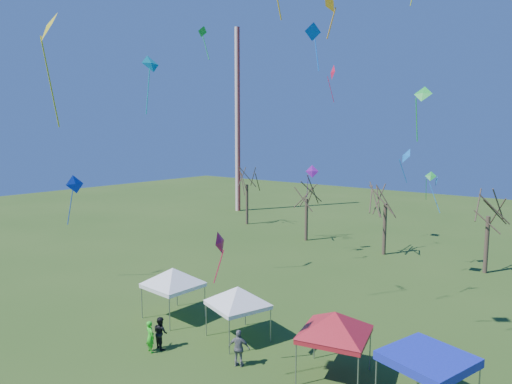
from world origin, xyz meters
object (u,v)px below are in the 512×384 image
tent_white_west (173,271)px  tent_red (335,316)px  tree_3 (490,196)px  person_green (150,336)px  person_grey (239,348)px  tent_white_mid (238,290)px  tree_1 (307,184)px  person_dark (160,332)px  tree_2 (386,185)px  tent_blue (428,359)px  tree_0 (247,170)px  radio_mast (238,121)px

tent_white_west → tent_red: tent_red is taller
tree_3 → person_green: (-9.98, -24.56, -5.28)m
tent_white_west → person_grey: size_ratio=2.25×
tent_white_mid → person_green: size_ratio=2.22×
tree_1 → person_dark: size_ratio=4.63×
tent_white_west → tent_red: (10.69, -0.05, 0.05)m
tree_2 → person_dark: 24.95m
tree_3 → tent_blue: size_ratio=2.19×
tree_0 → person_dark: 32.64m
tent_white_mid → person_green: (-2.44, -3.82, -1.86)m
tent_white_west → tent_red: size_ratio=1.01×
person_green → tent_red: bearing=-145.0°
radio_mast → tent_white_mid: (26.49, -30.69, -9.83)m
tree_0 → person_green: bearing=-58.8°
tree_3 → tent_red: tree_3 is taller
radio_mast → person_dark: (24.11, -33.92, -11.69)m
tree_0 → tree_1: 10.47m
tent_blue → person_grey: (-7.95, -1.97, -1.23)m
tree_1 → tent_white_mid: bearing=-66.6°
tent_white_west → tent_white_mid: (4.81, 0.22, -0.14)m
tent_white_mid → radio_mast: bearing=130.8°
tent_white_west → person_dark: tent_white_west is taller
tree_2 → tent_red: bearing=-72.5°
radio_mast → person_grey: bearing=-49.1°
person_grey → tree_2: bearing=-107.6°
tent_white_west → tree_1: bearing=101.6°
radio_mast → tent_red: (32.36, -30.97, -9.65)m
person_green → radio_mast: bearing=-43.2°
tree_0 → tree_1: (10.08, -2.73, -0.70)m
tree_2 → tent_blue: size_ratio=2.27×
tree_1 → tent_red: tree_1 is taller
tent_white_mid → person_dark: 4.42m
tree_3 → tent_blue: bearing=-83.7°
person_grey → tent_white_mid: bearing=-72.6°
tree_1 → tent_white_west: size_ratio=1.92×
tent_white_west → person_grey: 7.26m
tree_3 → tent_white_mid: size_ratio=2.22×
tree_1 → tree_0: bearing=164.8°
tree_1 → tree_2: (8.40, -0.27, 0.50)m
tent_red → person_green: (-8.31, -3.55, -2.05)m
person_grey → tent_blue: bearing=169.5°
tent_white_mid → tree_0: bearing=128.8°
tree_3 → person_green: 27.03m
tent_red → tent_blue: (3.99, 0.11, -0.75)m
tent_white_mid → tent_white_west: bearing=-177.3°
tree_1 → tree_3: tree_3 is taller
tree_2 → tent_white_west: bearing=-100.5°
person_dark → tree_2: bearing=-83.0°
radio_mast → person_dark: radio_mast is taller
tent_white_mid → tent_red: tent_red is taller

